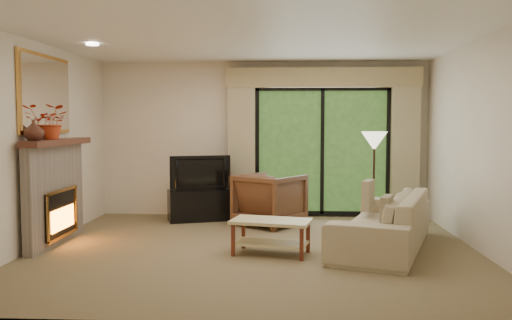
# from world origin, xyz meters

# --- Properties ---
(floor) EXTENTS (5.50, 5.50, 0.00)m
(floor) POSITION_xyz_m (0.00, 0.00, 0.00)
(floor) COLOR olive
(floor) RESTS_ON ground
(ceiling) EXTENTS (5.50, 5.50, 0.00)m
(ceiling) POSITION_xyz_m (0.00, 0.00, 2.60)
(ceiling) COLOR white
(ceiling) RESTS_ON ground
(wall_back) EXTENTS (5.00, 0.00, 5.00)m
(wall_back) POSITION_xyz_m (0.00, 2.50, 1.30)
(wall_back) COLOR beige
(wall_back) RESTS_ON ground
(wall_front) EXTENTS (5.00, 0.00, 5.00)m
(wall_front) POSITION_xyz_m (0.00, -2.50, 1.30)
(wall_front) COLOR beige
(wall_front) RESTS_ON ground
(wall_left) EXTENTS (0.00, 5.00, 5.00)m
(wall_left) POSITION_xyz_m (-2.75, 0.00, 1.30)
(wall_left) COLOR beige
(wall_left) RESTS_ON ground
(wall_right) EXTENTS (0.00, 5.00, 5.00)m
(wall_right) POSITION_xyz_m (2.75, 0.00, 1.30)
(wall_right) COLOR beige
(wall_right) RESTS_ON ground
(fireplace) EXTENTS (0.24, 1.70, 1.37)m
(fireplace) POSITION_xyz_m (-2.63, 0.20, 0.69)
(fireplace) COLOR slate
(fireplace) RESTS_ON floor
(mirror) EXTENTS (0.07, 1.45, 1.02)m
(mirror) POSITION_xyz_m (-2.71, 0.20, 1.95)
(mirror) COLOR gold
(mirror) RESTS_ON wall_left
(sliding_door) EXTENTS (2.26, 0.10, 2.16)m
(sliding_door) POSITION_xyz_m (1.00, 2.45, 1.10)
(sliding_door) COLOR black
(sliding_door) RESTS_ON floor
(curtain_left) EXTENTS (0.45, 0.18, 2.35)m
(curtain_left) POSITION_xyz_m (-0.35, 2.34, 1.20)
(curtain_left) COLOR tan
(curtain_left) RESTS_ON floor
(curtain_right) EXTENTS (0.45, 0.18, 2.35)m
(curtain_right) POSITION_xyz_m (2.35, 2.34, 1.20)
(curtain_right) COLOR tan
(curtain_right) RESTS_ON floor
(cornice) EXTENTS (3.20, 0.24, 0.32)m
(cornice) POSITION_xyz_m (1.00, 2.36, 2.32)
(cornice) COLOR tan
(cornice) RESTS_ON wall_back
(media_console) EXTENTS (1.08, 0.74, 0.50)m
(media_console) POSITION_xyz_m (-1.00, 1.95, 0.25)
(media_console) COLOR black
(media_console) RESTS_ON floor
(tv) EXTENTS (0.96, 0.43, 0.56)m
(tv) POSITION_xyz_m (-1.00, 1.95, 0.78)
(tv) COLOR black
(tv) RESTS_ON media_console
(armchair) EXTENTS (1.22, 1.22, 0.81)m
(armchair) POSITION_xyz_m (0.15, 1.58, 0.40)
(armchair) COLOR #563420
(armchair) RESTS_ON floor
(sofa) EXTENTS (1.67, 2.55, 0.69)m
(sofa) POSITION_xyz_m (1.61, 0.14, 0.35)
(sofa) COLOR tan
(sofa) RESTS_ON floor
(pillow_near) EXTENTS (0.21, 0.38, 0.36)m
(pillow_near) POSITION_xyz_m (1.53, -0.54, 0.58)
(pillow_near) COLOR #4E3925
(pillow_near) RESTS_ON sofa
(pillow_far) EXTENTS (0.24, 0.42, 0.41)m
(pillow_far) POSITION_xyz_m (1.53, 0.83, 0.58)
(pillow_far) COLOR #4E3925
(pillow_far) RESTS_ON sofa
(coffee_table) EXTENTS (1.03, 0.71, 0.42)m
(coffee_table) POSITION_xyz_m (0.21, -0.25, 0.21)
(coffee_table) COLOR #D8C488
(coffee_table) RESTS_ON floor
(floor_lamp) EXTENTS (0.41, 0.41, 1.45)m
(floor_lamp) POSITION_xyz_m (1.71, 1.48, 0.72)
(floor_lamp) COLOR white
(floor_lamp) RESTS_ON floor
(vase) EXTENTS (0.25, 0.25, 0.25)m
(vase) POSITION_xyz_m (-2.61, -0.39, 1.50)
(vase) COLOR #4D261B
(vase) RESTS_ON fireplace
(branches) EXTENTS (0.44, 0.40, 0.44)m
(branches) POSITION_xyz_m (-2.61, 0.15, 1.59)
(branches) COLOR red
(branches) RESTS_ON fireplace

